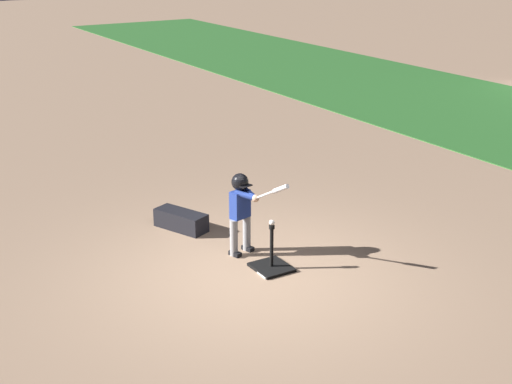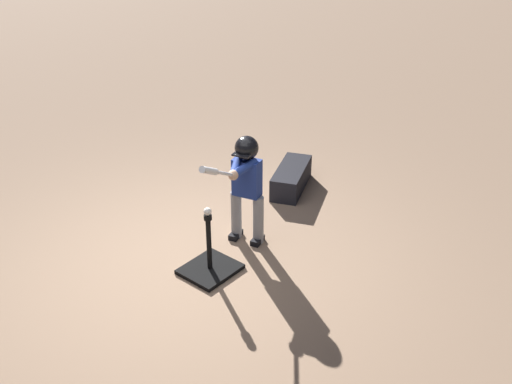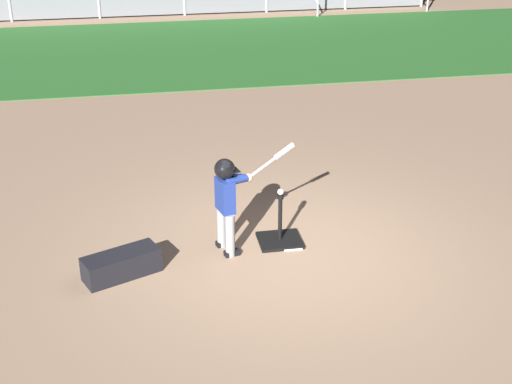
% 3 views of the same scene
% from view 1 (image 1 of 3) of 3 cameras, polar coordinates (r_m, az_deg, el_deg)
% --- Properties ---
extents(ground_plane, '(90.00, 90.00, 0.00)m').
position_cam_1_polar(ground_plane, '(9.38, -0.08, -6.74)').
color(ground_plane, '#93755B').
extents(home_plate, '(0.46, 0.46, 0.02)m').
position_cam_1_polar(home_plate, '(9.56, 1.23, -6.14)').
color(home_plate, white).
rests_on(home_plate, ground_plane).
extents(batting_tee, '(0.51, 0.46, 0.63)m').
position_cam_1_polar(batting_tee, '(9.55, 1.25, -5.79)').
color(batting_tee, black).
rests_on(batting_tee, ground_plane).
extents(batter_child, '(0.97, 0.44, 1.23)m').
position_cam_1_polar(batter_child, '(9.74, -1.14, -0.94)').
color(batter_child, gray).
rests_on(batter_child, ground_plane).
extents(baseball, '(0.07, 0.07, 0.07)m').
position_cam_1_polar(baseball, '(9.31, 1.28, -2.46)').
color(baseball, white).
rests_on(baseball, batting_tee).
extents(equipment_bag, '(0.90, 0.62, 0.28)m').
position_cam_1_polar(equipment_bag, '(10.84, -6.02, -2.26)').
color(equipment_bag, black).
rests_on(equipment_bag, ground_plane).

